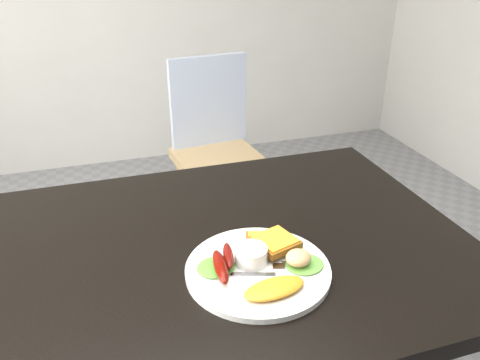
{
  "coord_description": "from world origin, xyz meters",
  "views": [
    {
      "loc": [
        -0.18,
        -0.84,
        1.35
      ],
      "look_at": [
        0.09,
        -0.0,
        0.9
      ],
      "focal_mm": 35.0,
      "sensor_mm": 36.0,
      "label": 1
    }
  ],
  "objects": [
    {
      "name": "dining_table",
      "position": [
        0.0,
        0.0,
        0.73
      ],
      "size": [
        1.2,
        0.8,
        0.04
      ],
      "primitive_type": "cube",
      "color": "black",
      "rests_on": "ground"
    },
    {
      "name": "dining_chair",
      "position": [
        0.32,
        1.06,
        0.45
      ],
      "size": [
        0.41,
        0.41,
        0.04
      ],
      "primitive_type": "cube",
      "rotation": [
        0.0,
        0.0,
        0.12
      ],
      "color": "tan",
      "rests_on": "ground"
    },
    {
      "name": "person",
      "position": [
        0.31,
        0.53,
        0.76
      ],
      "size": [
        0.63,
        0.51,
        1.51
      ],
      "primitive_type": "imported",
      "rotation": [
        0.0,
        0.0,
        3.45
      ],
      "color": "navy",
      "rests_on": "ground"
    },
    {
      "name": "plate",
      "position": [
        0.09,
        -0.12,
        0.76
      ],
      "size": [
        0.29,
        0.29,
        0.01
      ],
      "primitive_type": "cylinder",
      "color": "white",
      "rests_on": "dining_table"
    },
    {
      "name": "lettuce_left",
      "position": [
        0.01,
        -0.1,
        0.77
      ],
      "size": [
        0.1,
        0.09,
        0.01
      ],
      "primitive_type": "ellipsoid",
      "rotation": [
        0.0,
        0.0,
        0.32
      ],
      "color": "#3B8518",
      "rests_on": "plate"
    },
    {
      "name": "lettuce_right",
      "position": [
        0.18,
        -0.15,
        0.77
      ],
      "size": [
        0.09,
        0.08,
        0.01
      ],
      "primitive_type": "ellipsoid",
      "rotation": [
        0.0,
        0.0,
        0.18
      ],
      "color": "#63A43C",
      "rests_on": "plate"
    },
    {
      "name": "omelette",
      "position": [
        0.09,
        -0.2,
        0.77
      ],
      "size": [
        0.13,
        0.07,
        0.02
      ],
      "primitive_type": "ellipsoid",
      "rotation": [
        0.0,
        0.0,
        0.12
      ],
      "color": "orange",
      "rests_on": "plate"
    },
    {
      "name": "sausage_a",
      "position": [
        0.01,
        -0.12,
        0.78
      ],
      "size": [
        0.03,
        0.11,
        0.03
      ],
      "primitive_type": "ellipsoid",
      "rotation": [
        0.0,
        0.0,
        -0.08
      ],
      "color": "#631407",
      "rests_on": "lettuce_left"
    },
    {
      "name": "sausage_b",
      "position": [
        0.03,
        -0.09,
        0.78
      ],
      "size": [
        0.04,
        0.09,
        0.02
      ],
      "primitive_type": "ellipsoid",
      "rotation": [
        0.0,
        0.0,
        -0.18
      ],
      "color": "#5A0603",
      "rests_on": "lettuce_left"
    },
    {
      "name": "ramekin",
      "position": [
        0.08,
        -0.11,
        0.78
      ],
      "size": [
        0.08,
        0.08,
        0.04
      ],
      "primitive_type": "cylinder",
      "rotation": [
        0.0,
        0.0,
        -0.33
      ],
      "color": "white",
      "rests_on": "plate"
    },
    {
      "name": "toast_a",
      "position": [
        0.13,
        -0.06,
        0.77
      ],
      "size": [
        0.1,
        0.1,
        0.01
      ],
      "primitive_type": "cube",
      "rotation": [
        0.0,
        0.0,
        -0.29
      ],
      "color": "brown",
      "rests_on": "plate"
    },
    {
      "name": "toast_b",
      "position": [
        0.14,
        -0.08,
        0.78
      ],
      "size": [
        0.1,
        0.1,
        0.01
      ],
      "primitive_type": "cube",
      "rotation": [
        0.0,
        0.0,
        0.3
      ],
      "color": "brown",
      "rests_on": "toast_a"
    },
    {
      "name": "potato_salad",
      "position": [
        0.16,
        -0.15,
        0.79
      ],
      "size": [
        0.07,
        0.07,
        0.03
      ],
      "primitive_type": "ellipsoid",
      "rotation": [
        0.0,
        0.0,
        0.39
      ],
      "color": "beige",
      "rests_on": "lettuce_right"
    },
    {
      "name": "fork",
      "position": [
        0.04,
        -0.14,
        0.76
      ],
      "size": [
        0.14,
        0.06,
        0.0
      ],
      "primitive_type": "cube",
      "rotation": [
        0.0,
        0.0,
        -0.32
      ],
      "color": "#ADAFB7",
      "rests_on": "plate"
    }
  ]
}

